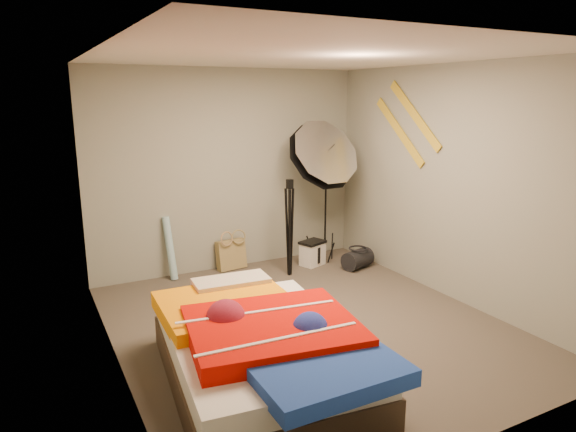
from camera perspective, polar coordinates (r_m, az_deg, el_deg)
floor at (r=5.08m, az=2.20°, el=-12.00°), size 4.00×4.00×0.00m
ceiling at (r=4.61m, az=2.49°, el=17.37°), size 4.00×4.00×0.00m
wall_back at (r=6.47m, az=-6.60°, el=5.00°), size 3.50×0.00×3.50m
wall_front at (r=3.18m, az=20.77°, el=-4.42°), size 3.50×0.00×3.50m
wall_left at (r=4.12m, az=-19.24°, el=-0.37°), size 0.00×4.00×4.00m
wall_right at (r=5.76m, az=17.62°, el=3.45°), size 0.00×4.00×4.00m
tote_bag at (r=6.60m, az=-6.34°, el=-4.28°), size 0.39×0.21×0.39m
wrapping_roll at (r=6.32m, az=-12.97°, el=-3.51°), size 0.15×0.23×0.77m
camera_case at (r=6.73m, az=2.73°, el=-4.23°), size 0.35×0.30×0.30m
duffel_bag at (r=6.66m, az=7.75°, el=-4.77°), size 0.45×0.35×0.24m
wall_stripe_upper at (r=6.11m, az=13.91°, el=10.82°), size 0.02×0.91×0.78m
wall_stripe_lower at (r=6.31m, az=12.29°, el=9.15°), size 0.02×0.91×0.78m
bed at (r=4.06m, az=-3.00°, el=-14.43°), size 1.54×2.15×0.57m
photo_umbrella at (r=6.48m, az=3.70°, el=6.55°), size 1.14×0.83×1.97m
camera_tripod at (r=6.21m, az=0.19°, el=-0.56°), size 0.07×0.07×1.20m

